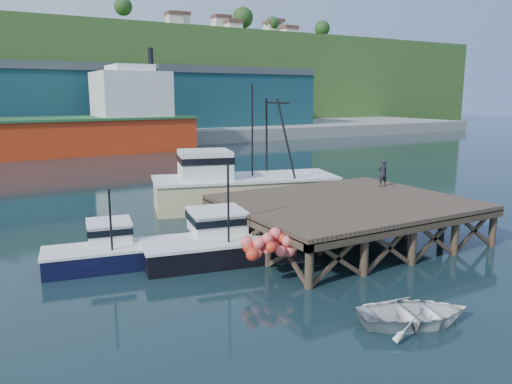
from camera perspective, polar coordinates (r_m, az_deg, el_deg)
ground at (r=24.15m, az=-0.13°, el=-7.21°), size 300.00×300.00×0.00m
wharf at (r=26.55m, az=10.44°, el=-1.36°), size 12.00×10.00×2.62m
far_quay at (r=90.88m, az=-22.66°, el=6.12°), size 160.00×40.00×2.00m
warehouse_mid at (r=85.68m, az=-22.50°, el=9.57°), size 28.00×16.00×9.00m
warehouse_right at (r=94.45m, az=-3.88°, el=10.45°), size 30.00×16.00×9.00m
hillside at (r=120.51m, az=-24.92°, el=11.75°), size 220.00×50.00×22.00m
boat_navy at (r=23.47m, az=-16.22°, el=-6.32°), size 6.16×3.73×3.68m
boat_black at (r=23.47m, az=-3.83°, el=-5.61°), size 7.85×6.52×4.62m
trawler at (r=33.76m, az=-1.64°, el=1.06°), size 13.03×7.44×8.25m
dinghy at (r=17.97m, az=17.65°, el=-13.06°), size 4.55×3.91×0.79m
dockworker at (r=30.97m, az=14.29°, el=2.12°), size 0.65×0.49×1.62m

